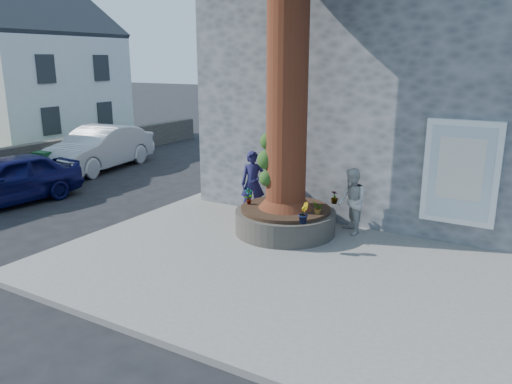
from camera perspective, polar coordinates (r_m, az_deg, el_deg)
The scene contains 16 objects.
ground at distance 10.45m, azimuth -5.72°, elevation -7.59°, with size 120.00×120.00×0.00m, color black.
pavement at distance 10.50m, azimuth 4.22°, elevation -7.10°, with size 9.00×8.00×0.12m, color slate.
yellow_line at distance 13.05m, azimuth -14.00°, elevation -3.33°, with size 0.10×30.00×0.01m, color yellow.
stone_shop at distance 15.32m, azimuth 18.52°, elevation 11.06°, with size 10.30×8.30×6.30m.
planter at distance 11.51m, azimuth 3.35°, elevation -3.20°, with size 2.30×2.30×0.60m.
cottage_far at distance 27.28m, azimuth -24.91°, elevation 13.15°, with size 7.30×7.40×8.75m.
man at distance 12.59m, azimuth -0.35°, elevation 0.96°, with size 0.61×0.40×1.66m, color #17163E.
woman at distance 11.51m, azimuth 10.87°, elevation -1.05°, with size 0.73×0.57×1.51m, color beige.
shopping_bag at distance 12.62m, azimuth 0.17°, elevation -2.27°, with size 0.20×0.12×0.28m, color white.
car_blue at distance 15.67m, azimuth -26.65°, elevation 1.24°, with size 1.68×4.17×1.42m, color #0D0E41.
car_silver at distance 19.49m, azimuth -17.50°, elevation 4.80°, with size 1.69×4.83×1.59m, color #A5A8AD.
a_board_sign at distance 18.27m, azimuth -23.17°, elevation 2.69°, with size 0.55×0.36×1.00m, color #0E3519.
plant_a at distance 11.59m, azimuth -0.84°, elevation -0.49°, with size 0.20×0.14×0.38m, color gray.
plant_b at distance 10.27m, azimuth 5.44°, elevation -2.41°, with size 0.24×0.24×0.44m, color gray.
plant_c at distance 11.79m, azimuth 8.96°, elevation -0.57°, with size 0.18×0.18×0.31m, color gray.
plant_d at distance 10.94m, azimuth 7.08°, elevation -1.82°, with size 0.25×0.22×0.28m, color gray.
Camera 1 is at (5.77, -7.75, 3.99)m, focal length 35.00 mm.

